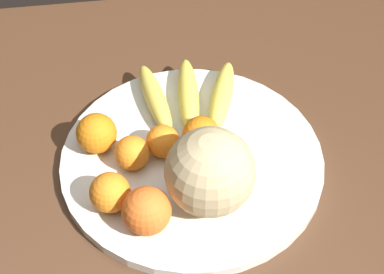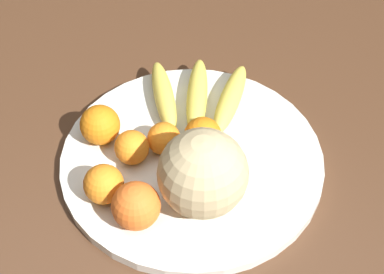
% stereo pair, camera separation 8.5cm
% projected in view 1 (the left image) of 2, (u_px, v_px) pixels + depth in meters
% --- Properties ---
extents(kitchen_table, '(1.44, 1.08, 0.72)m').
position_uv_depth(kitchen_table, '(180.00, 219.00, 1.11)').
color(kitchen_table, '#4C301E').
rests_on(kitchen_table, ground_plane).
extents(fruit_bowl, '(0.44, 0.44, 0.02)m').
position_uv_depth(fruit_bowl, '(192.00, 160.00, 1.08)').
color(fruit_bowl, silver).
rests_on(fruit_bowl, kitchen_table).
extents(melon, '(0.14, 0.14, 0.14)m').
position_uv_depth(melon, '(210.00, 172.00, 0.96)').
color(melon, tan).
rests_on(melon, fruit_bowl).
extents(banana_bunch, '(0.20, 0.21, 0.04)m').
position_uv_depth(banana_bunch, '(189.00, 98.00, 1.14)').
color(banana_bunch, brown).
rests_on(banana_bunch, fruit_bowl).
extents(orange_front_left, '(0.06, 0.06, 0.06)m').
position_uv_depth(orange_front_left, '(163.00, 141.00, 1.06)').
color(orange_front_left, orange).
rests_on(orange_front_left, fruit_bowl).
extents(orange_front_right, '(0.06, 0.06, 0.06)m').
position_uv_depth(orange_front_right, '(110.00, 192.00, 0.98)').
color(orange_front_right, orange).
rests_on(orange_front_right, fruit_bowl).
extents(orange_mid_center, '(0.07, 0.07, 0.07)m').
position_uv_depth(orange_mid_center, '(96.00, 133.00, 1.06)').
color(orange_mid_center, orange).
rests_on(orange_mid_center, fruit_bowl).
extents(orange_back_left, '(0.08, 0.08, 0.08)m').
position_uv_depth(orange_back_left, '(146.00, 211.00, 0.95)').
color(orange_back_left, orange).
rests_on(orange_back_left, fruit_bowl).
extents(orange_back_right, '(0.06, 0.06, 0.06)m').
position_uv_depth(orange_back_right, '(201.00, 135.00, 1.06)').
color(orange_back_right, orange).
rests_on(orange_back_right, fruit_bowl).
extents(orange_top_small, '(0.06, 0.06, 0.06)m').
position_uv_depth(orange_top_small, '(132.00, 153.00, 1.04)').
color(orange_top_small, orange).
rests_on(orange_top_small, fruit_bowl).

